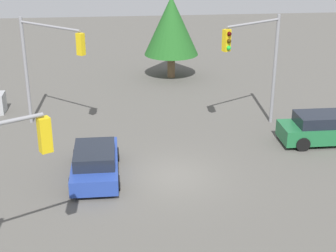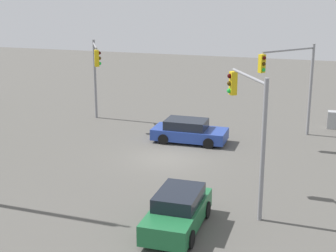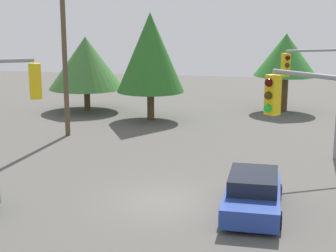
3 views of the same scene
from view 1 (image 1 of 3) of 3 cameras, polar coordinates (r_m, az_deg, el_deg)
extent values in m
plane|color=#54514C|center=(22.40, 0.20, -5.59)|extent=(80.00, 80.00, 0.00)
cube|color=#233D93|center=(22.47, -8.06, -4.30)|extent=(4.45, 1.93, 0.66)
cube|color=black|center=(22.01, -8.15, -3.14)|extent=(2.45, 1.70, 0.54)
cylinder|color=black|center=(23.86, -10.14, -3.32)|extent=(0.63, 0.22, 0.63)
cylinder|color=black|center=(23.77, -5.73, -3.16)|extent=(0.63, 0.22, 0.63)
cylinder|color=black|center=(21.40, -10.60, -6.46)|extent=(0.63, 0.22, 0.63)
cylinder|color=black|center=(21.31, -5.65, -6.29)|extent=(0.63, 0.22, 0.63)
cube|color=#1E6638|center=(26.61, 16.81, -0.59)|extent=(1.82, 4.26, 0.79)
cube|color=black|center=(26.29, 16.54, 0.73)|extent=(1.61, 2.34, 0.54)
cylinder|color=black|center=(26.98, 13.49, -0.48)|extent=(0.22, 0.69, 0.69)
cylinder|color=black|center=(25.48, 14.71, -1.96)|extent=(0.22, 0.69, 0.69)
cube|color=gold|center=(15.00, -13.50, -0.97)|extent=(0.41, 0.43, 1.05)
sphere|color=#360503|center=(15.03, -13.85, 0.42)|extent=(0.22, 0.22, 0.22)
sphere|color=#392605|center=(15.15, -13.74, -0.76)|extent=(0.22, 0.22, 0.22)
sphere|color=green|center=(15.28, -13.63, -1.92)|extent=(0.22, 0.22, 0.22)
cylinder|color=gray|center=(27.93, 11.73, 6.08)|extent=(0.18, 0.18, 5.88)
cylinder|color=gray|center=(26.05, 9.50, 11.19)|extent=(1.91, 3.12, 0.12)
cube|color=gold|center=(24.95, 6.50, 9.41)|extent=(0.41, 0.44, 1.05)
sphere|color=#360503|center=(24.76, 6.81, 10.10)|extent=(0.22, 0.22, 0.22)
sphere|color=#392605|center=(24.83, 6.77, 9.34)|extent=(0.22, 0.22, 0.22)
sphere|color=green|center=(24.90, 6.74, 8.58)|extent=(0.22, 0.22, 0.22)
cylinder|color=gray|center=(28.35, -15.45, 5.85)|extent=(0.18, 0.18, 5.76)
cylinder|color=gray|center=(26.23, -13.05, 10.74)|extent=(2.80, 3.20, 0.12)
cube|color=gold|center=(24.89, -9.66, 8.93)|extent=(0.43, 0.44, 1.05)
sphere|color=#360503|center=(24.93, -9.43, 9.76)|extent=(0.22, 0.22, 0.22)
sphere|color=#392605|center=(25.01, -9.38, 9.01)|extent=(0.22, 0.22, 0.22)
sphere|color=green|center=(25.08, -9.34, 8.26)|extent=(0.22, 0.22, 0.22)
cylinder|color=brown|center=(36.24, 0.36, 6.70)|extent=(0.53, 0.53, 1.66)
cone|color=#1E561E|center=(35.60, 0.37, 11.08)|extent=(3.72, 3.72, 3.98)
camera|label=2|loc=(39.22, 40.99, 15.50)|focal=55.00mm
camera|label=3|loc=(37.97, -8.84, 16.57)|focal=55.00mm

